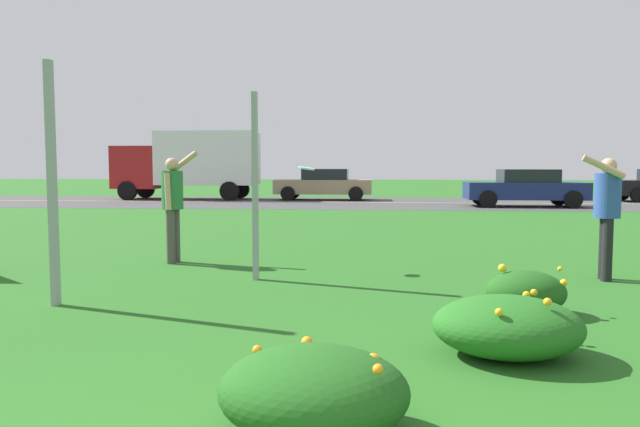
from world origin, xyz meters
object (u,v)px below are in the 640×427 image
(person_catcher_blue_shirt, at_px, (607,207))
(car_navy_center_left, at_px, (525,188))
(person_thrower_green_shirt, at_px, (173,200))
(car_tan_center_right, at_px, (324,184))
(sign_post_by_roadside, at_px, (255,187))
(box_truck_red, at_px, (190,161))
(sign_post_near_path, at_px, (52,184))
(frisbee_pale_blue, at_px, (306,168))

(person_catcher_blue_shirt, xyz_separation_m, car_navy_center_left, (2.67, 15.54, -0.26))
(person_thrower_green_shirt, bearing_deg, car_tan_center_right, 87.57)
(sign_post_by_roadside, height_order, box_truck_red, box_truck_red)
(car_navy_center_left, distance_m, box_truck_red, 15.24)
(person_catcher_blue_shirt, bearing_deg, sign_post_by_roadside, -175.08)
(person_thrower_green_shirt, height_order, box_truck_red, box_truck_red)
(box_truck_red, bearing_deg, sign_post_near_path, -76.24)
(sign_post_near_path, xyz_separation_m, frisbee_pale_blue, (2.50, 2.72, 0.17))
(person_catcher_blue_shirt, bearing_deg, box_truck_red, 121.45)
(sign_post_by_roadside, bearing_deg, box_truck_red, 109.89)
(sign_post_by_roadside, distance_m, frisbee_pale_blue, 1.18)
(person_thrower_green_shirt, bearing_deg, box_truck_red, 106.76)
(person_catcher_blue_shirt, bearing_deg, frisbee_pale_blue, 172.02)
(frisbee_pale_blue, bearing_deg, person_thrower_green_shirt, 172.16)
(person_catcher_blue_shirt, xyz_separation_m, frisbee_pale_blue, (-4.16, 0.58, 0.52))
(sign_post_by_roadside, distance_m, person_catcher_blue_shirt, 4.78)
(frisbee_pale_blue, xyz_separation_m, car_tan_center_right, (-1.39, 19.01, -0.78))
(car_navy_center_left, bearing_deg, frisbee_pale_blue, -114.55)
(frisbee_pale_blue, relative_size, car_tan_center_right, 0.06)
(box_truck_red, bearing_deg, person_thrower_green_shirt, -73.24)
(person_catcher_blue_shirt, bearing_deg, sign_post_near_path, -162.27)
(person_catcher_blue_shirt, height_order, car_navy_center_left, person_catcher_blue_shirt)
(car_navy_center_left, relative_size, box_truck_red, 0.67)
(frisbee_pale_blue, bearing_deg, car_navy_center_left, 65.45)
(sign_post_near_path, relative_size, box_truck_red, 0.40)
(person_catcher_blue_shirt, relative_size, car_navy_center_left, 0.38)
(person_thrower_green_shirt, bearing_deg, person_catcher_blue_shirt, -7.93)
(sign_post_near_path, bearing_deg, frisbee_pale_blue, 47.33)
(person_thrower_green_shirt, distance_m, person_catcher_blue_shirt, 6.41)
(person_thrower_green_shirt, distance_m, car_tan_center_right, 18.73)
(sign_post_by_roadside, xyz_separation_m, box_truck_red, (-7.24, 20.00, 0.53))
(car_navy_center_left, bearing_deg, sign_post_near_path, -117.84)
(sign_post_by_roadside, xyz_separation_m, car_tan_center_right, (-0.81, 20.00, -0.53))
(sign_post_near_path, height_order, car_tan_center_right, sign_post_near_path)
(sign_post_near_path, bearing_deg, box_truck_red, 103.76)
(person_thrower_green_shirt, bearing_deg, sign_post_by_roadside, -38.92)
(car_tan_center_right, relative_size, box_truck_red, 0.67)
(person_catcher_blue_shirt, height_order, box_truck_red, box_truck_red)
(sign_post_by_roadside, height_order, person_catcher_blue_shirt, sign_post_by_roadside)
(frisbee_pale_blue, height_order, car_tan_center_right, frisbee_pale_blue)
(sign_post_by_roadside, bearing_deg, person_catcher_blue_shirt, 4.92)
(frisbee_pale_blue, bearing_deg, person_catcher_blue_shirt, -7.98)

